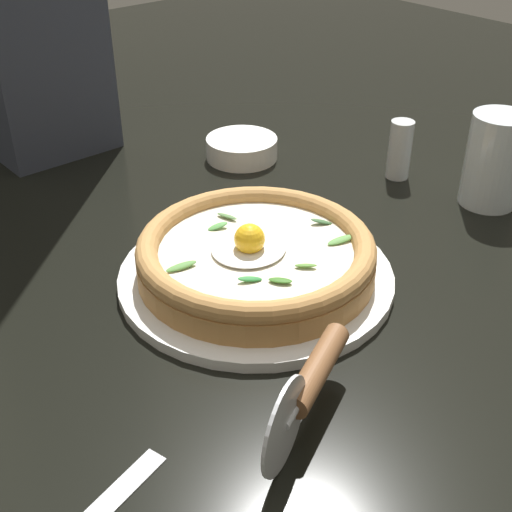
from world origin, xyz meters
The scene contains 7 objects.
ground_plane centered at (0.00, 0.00, -0.01)m, with size 2.40×2.40×0.03m, color black.
pizza_plate centered at (0.01, 0.02, 0.01)m, with size 0.30×0.30×0.01m, color white.
pizza centered at (0.01, 0.02, 0.03)m, with size 0.25×0.25×0.06m.
side_bowl centered at (-0.18, -0.24, 0.02)m, with size 0.10×0.10×0.03m, color white.
pizza_cutter centered at (0.11, 0.20, 0.04)m, with size 0.15×0.08×0.08m.
drinking_glass centered at (-0.34, 0.08, 0.05)m, with size 0.07×0.07×0.12m.
pepper_shaker centered at (-0.31, -0.05, 0.04)m, with size 0.03×0.03×0.08m, color silver.
Camera 1 is at (0.40, 0.48, 0.42)m, focal length 47.61 mm.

